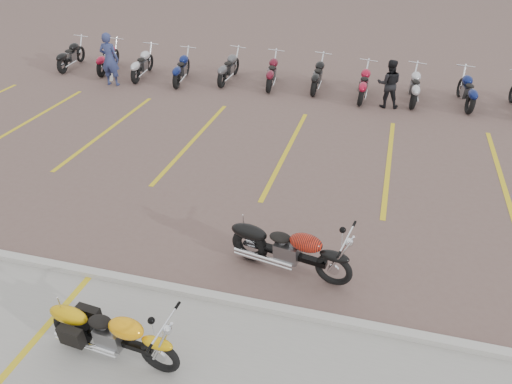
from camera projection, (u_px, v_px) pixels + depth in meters
The scene contains 9 objects.
ground at pixel (244, 234), 10.19m from camera, with size 100.00×100.00×0.00m, color brown.
curb at pixel (211, 296), 8.50m from camera, with size 60.00×0.18×0.12m, color #ADAAA3.
parking_stripes at pixel (287, 151), 13.50m from camera, with size 38.00×5.50×0.01m, color gold, non-canonical shape.
yellow_cruiser at pixel (112, 334), 7.26m from camera, with size 2.15×0.39×0.88m.
flame_cruiser at pixel (288, 250), 8.94m from camera, with size 2.31×0.58×0.96m.
person_a at pixel (109, 59), 17.82m from camera, with size 0.69×0.45×1.88m, color navy.
person_b at pixel (389, 84), 15.97m from camera, with size 0.76×0.59×1.56m, color black.
bollard at pixel (109, 67), 18.46m from camera, with size 0.15×0.15×1.00m, color silver.
bg_bike_row at pixel (315, 76), 17.38m from camera, with size 20.59×2.04×1.10m.
Camera 1 is at (2.47, -7.97, 5.92)m, focal length 35.00 mm.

